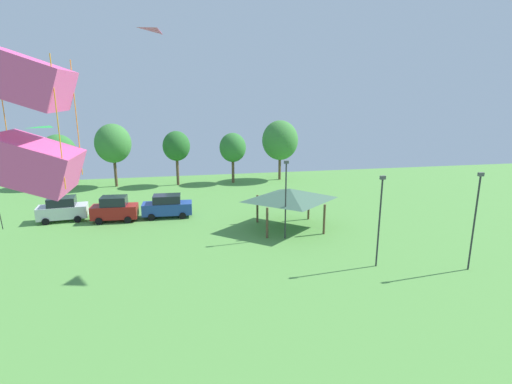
{
  "coord_description": "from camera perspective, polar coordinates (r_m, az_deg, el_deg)",
  "views": [
    {
      "loc": [
        -3.14,
        2.2,
        11.68
      ],
      "look_at": [
        -0.57,
        15.52,
        8.31
      ],
      "focal_mm": 28.0,
      "sensor_mm": 36.0,
      "label": 1
    }
  ],
  "objects": [
    {
      "name": "parked_car_leftmost",
      "position": [
        41.52,
        -25.92,
        -2.21
      ],
      "size": [
        4.5,
        2.42,
        2.27
      ],
      "rotation": [
        0.0,
        0.0,
        0.1
      ],
      "color": "silver",
      "rests_on": "ground"
    },
    {
      "name": "treeline_tree_3",
      "position": [
        52.91,
        -3.34,
        6.34
      ],
      "size": [
        3.49,
        3.49,
        6.64
      ],
      "color": "brown",
      "rests_on": "ground"
    },
    {
      "name": "kite_flying_10",
      "position": [
        9.67,
        -29.61,
        8.72
      ],
      "size": [
        1.81,
        1.62,
        3.07
      ],
      "color": "#E54C93"
    },
    {
      "name": "treeline_tree_0",
      "position": [
        56.35,
        -26.39,
        4.91
      ],
      "size": [
        4.42,
        4.42,
        6.68
      ],
      "color": "brown",
      "rests_on": "ground"
    },
    {
      "name": "light_post_0",
      "position": [
        28.18,
        17.26,
        -3.35
      ],
      "size": [
        0.36,
        0.2,
        6.4
      ],
      "color": "#2D2D33",
      "rests_on": "ground"
    },
    {
      "name": "parked_car_second_from_left",
      "position": [
        39.53,
        -19.56,
        -2.31
      ],
      "size": [
        4.22,
        2.12,
        2.36
      ],
      "rotation": [
        0.0,
        0.0,
        -0.05
      ],
      "color": "maroon",
      "rests_on": "ground"
    },
    {
      "name": "park_pavilion",
      "position": [
        34.96,
        4.84,
        -0.34
      ],
      "size": [
        6.4,
        5.41,
        3.6
      ],
      "color": "brown",
      "rests_on": "ground"
    },
    {
      "name": "kite_flying_7",
      "position": [
        26.87,
        -16.72,
        20.08
      ],
      "size": [
        1.62,
        2.2,
        0.24
      ],
      "color": "#E54C93"
    },
    {
      "name": "light_post_1",
      "position": [
        30.05,
        28.82,
        -3.09
      ],
      "size": [
        0.36,
        0.2,
        6.73
      ],
      "color": "#2D2D33",
      "rests_on": "ground"
    },
    {
      "name": "treeline_tree_4",
      "position": [
        54.77,
        3.45,
        7.37
      ],
      "size": [
        4.88,
        4.88,
        8.13
      ],
      "color": "brown",
      "rests_on": "ground"
    },
    {
      "name": "kite_flying_2",
      "position": [
        30.37,
        -26.81,
        7.03
      ],
      "size": [
        1.82,
        2.11,
        0.07
      ],
      "color": "green"
    },
    {
      "name": "treeline_tree_2",
      "position": [
        52.39,
        -11.31,
        6.43
      ],
      "size": [
        3.47,
        3.47,
        7.01
      ],
      "color": "brown",
      "rests_on": "ground"
    },
    {
      "name": "treeline_tree_1",
      "position": [
        53.55,
        -19.75,
        6.54
      ],
      "size": [
        4.46,
        4.46,
        8.0
      ],
      "color": "brown",
      "rests_on": "ground"
    },
    {
      "name": "light_post_2",
      "position": [
        32.25,
        4.27,
        -0.5
      ],
      "size": [
        0.36,
        0.2,
        6.5
      ],
      "color": "#2D2D33",
      "rests_on": "ground"
    },
    {
      "name": "parked_car_third_from_left",
      "position": [
        39.4,
        -12.56,
        -1.97
      ],
      "size": [
        4.74,
        2.09,
        2.2
      ],
      "rotation": [
        0.0,
        0.0,
        -0.04
      ],
      "color": "#234299",
      "rests_on": "ground"
    }
  ]
}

